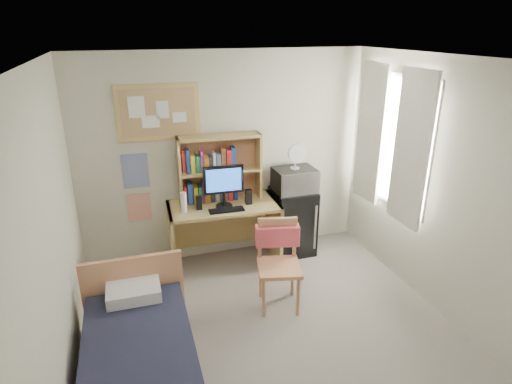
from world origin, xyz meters
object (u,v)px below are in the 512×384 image
object	(u,v)px
bulletin_board	(158,112)
desk_fan	(295,157)
speaker_left	(199,203)
mini_fridge	(292,221)
microwave	(294,180)
monitor	(224,187)
desk	(224,235)
desk_chair	(279,267)
speaker_right	(248,197)
bed	(141,377)

from	to	relation	value
bulletin_board	desk_fan	distance (m)	1.73
bulletin_board	speaker_left	xyz separation A→B (m)	(0.35, -0.38, -1.01)
mini_fridge	microwave	size ratio (longest dim) A/B	1.71
monitor	desk_fan	world-z (taller)	desk_fan
desk	microwave	bearing A→B (deg)	6.01
bulletin_board	microwave	bearing A→B (deg)	-10.01
desk_chair	microwave	bearing A→B (deg)	73.98
speaker_right	microwave	xyz separation A→B (m)	(0.65, 0.13, 0.10)
bulletin_board	microwave	xyz separation A→B (m)	(1.59, -0.28, -0.90)
desk_fan	monitor	bearing A→B (deg)	-173.14
bulletin_board	desk_fan	world-z (taller)	bulletin_board
speaker_right	microwave	size ratio (longest dim) A/B	0.36
microwave	monitor	bearing A→B (deg)	-173.14
desk_chair	speaker_left	size ratio (longest dim) A/B	5.96
desk_fan	mini_fridge	bearing A→B (deg)	90.00
monitor	microwave	size ratio (longest dim) A/B	0.99
bed	desk_fan	size ratio (longest dim) A/B	6.05
speaker_left	monitor	bearing A→B (deg)	0.00
desk_chair	speaker_right	xyz separation A→B (m)	(-0.05, 0.94, 0.44)
speaker_left	microwave	size ratio (longest dim) A/B	0.32
microwave	desk	bearing A→B (deg)	-176.72
desk	speaker_right	size ratio (longest dim) A/B	7.31
desk_chair	speaker_left	distance (m)	1.24
monitor	desk_fan	distance (m)	0.98
bulletin_board	monitor	world-z (taller)	bulletin_board
bed	microwave	bearing A→B (deg)	43.64
desk_chair	speaker_left	bearing A→B (deg)	137.04
bed	speaker_left	bearing A→B (deg)	66.17
bulletin_board	mini_fridge	size ratio (longest dim) A/B	1.07
desk	bulletin_board	bearing A→B (deg)	155.26
speaker_left	microwave	bearing A→B (deg)	7.30
microwave	desk_fan	distance (m)	0.30
desk_fan	desk_chair	bearing A→B (deg)	-119.46
speaker_right	microwave	world-z (taller)	microwave
desk	desk_chair	world-z (taller)	desk_chair
desk_chair	speaker_left	xyz separation A→B (m)	(-0.64, 0.97, 0.43)
speaker_right	desk_chair	bearing A→B (deg)	-84.55
bulletin_board	microwave	world-z (taller)	bulletin_board
bed	speaker_right	distance (m)	2.40
bed	microwave	xyz separation A→B (m)	(2.09, 1.93, 0.77)
desk	speaker_left	size ratio (longest dim) A/B	8.17
bulletin_board	microwave	distance (m)	1.85
bed	monitor	bearing A→B (deg)	58.72
speaker_left	desk_fan	distance (m)	1.32
bed	monitor	xyz separation A→B (m)	(1.14, 1.81, 0.83)
bulletin_board	speaker_right	size ratio (longest dim) A/B	5.17
desk_chair	bed	xyz separation A→B (m)	(-1.49, -0.86, -0.23)
speaker_left	desk_fan	xyz separation A→B (m)	(1.25, 0.10, 0.41)
microwave	mini_fridge	bearing A→B (deg)	90.00
desk_chair	bed	world-z (taller)	desk_chair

